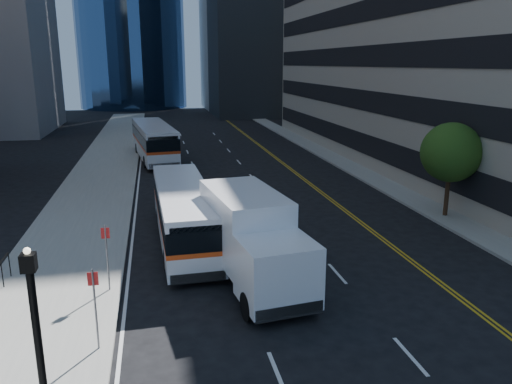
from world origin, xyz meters
TOP-DOWN VIEW (x-y plane):
  - ground at (0.00, 0.00)m, footprint 160.00×160.00m
  - sidewalk_west at (-10.50, 25.00)m, footprint 5.00×90.00m
  - sidewalk_east at (9.00, 25.00)m, footprint 2.00×90.00m
  - street_tree at (9.00, 8.00)m, footprint 3.20×3.20m
  - lamp_post at (-9.00, -6.00)m, footprint 0.28×0.28m
  - bus_front at (-5.33, 6.91)m, footprint 2.68×10.66m
  - bus_rear at (-6.60, 28.78)m, footprint 4.04×12.19m
  - box_truck at (-3.02, 1.92)m, footprint 3.39×7.41m

SIDE VIEW (x-z plane):
  - ground at x=0.00m, z-range 0.00..0.00m
  - sidewalk_west at x=-10.50m, z-range 0.00..0.15m
  - sidewalk_east at x=9.00m, z-range 0.00..0.15m
  - bus_front at x=-5.33m, z-range 0.13..2.86m
  - bus_rear at x=-6.60m, z-range 0.14..3.23m
  - box_truck at x=-3.02m, z-range 0.09..3.51m
  - lamp_post at x=-9.00m, z-range 0.44..5.00m
  - street_tree at x=9.00m, z-range 1.09..6.19m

